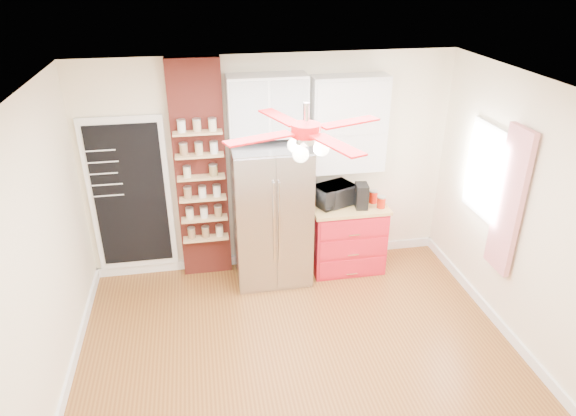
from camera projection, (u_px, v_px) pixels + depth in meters
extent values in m
plane|color=brown|center=(302.00, 364.00, 5.13)|extent=(4.50, 4.50, 0.00)
plane|color=white|center=(307.00, 96.00, 3.94)|extent=(4.50, 4.50, 0.00)
cube|color=#F3E8C3|center=(271.00, 166.00, 6.30)|extent=(4.50, 0.02, 2.70)
cube|color=#F3E8C3|center=(34.00, 273.00, 4.17)|extent=(0.02, 4.00, 2.70)
cube|color=#F3E8C3|center=(534.00, 226.00, 4.90)|extent=(0.02, 4.00, 2.70)
cube|color=white|center=(130.00, 196.00, 6.11)|extent=(0.95, 0.04, 1.95)
cube|color=black|center=(130.00, 197.00, 6.09)|extent=(0.82, 0.02, 1.78)
cube|color=maroon|center=(201.00, 173.00, 6.10)|extent=(0.60, 0.16, 2.70)
cube|color=#A4A4A8|center=(272.00, 214.00, 6.18)|extent=(0.90, 0.70, 1.75)
cube|color=white|center=(267.00, 106.00, 5.79)|extent=(0.90, 0.35, 0.70)
cube|color=red|center=(346.00, 237.00, 6.57)|extent=(0.90, 0.60, 0.86)
cube|color=#DCB060|center=(348.00, 206.00, 6.38)|extent=(0.94, 0.64, 0.04)
cube|color=white|center=(348.00, 124.00, 6.09)|extent=(0.90, 0.30, 1.15)
cube|color=white|center=(487.00, 172.00, 5.60)|extent=(0.04, 0.75, 1.05)
cube|color=red|center=(509.00, 202.00, 5.15)|extent=(0.06, 0.40, 1.55)
cylinder|color=silver|center=(306.00, 115.00, 4.01)|extent=(0.05, 0.05, 0.20)
cylinder|color=#B00A0E|center=(306.00, 130.00, 4.06)|extent=(0.24, 0.24, 0.10)
sphere|color=white|center=(306.00, 149.00, 4.13)|extent=(0.13, 0.13, 0.13)
imported|color=black|center=(334.00, 195.00, 6.31)|extent=(0.56, 0.48, 0.26)
cube|color=black|center=(361.00, 196.00, 6.22)|extent=(0.17, 0.22, 0.31)
cylinder|color=#A81A09|center=(381.00, 203.00, 6.26)|extent=(0.14, 0.14, 0.13)
cylinder|color=red|center=(373.00, 197.00, 6.38)|extent=(0.12, 0.12, 0.15)
cylinder|color=beige|center=(187.00, 172.00, 5.91)|extent=(0.10, 0.10, 0.12)
cylinder|color=olive|center=(213.00, 170.00, 5.95)|extent=(0.12, 0.12, 0.12)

